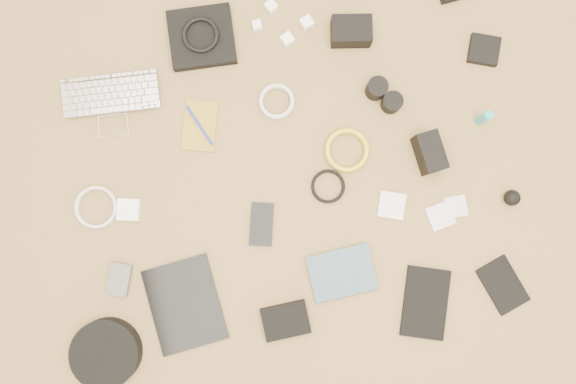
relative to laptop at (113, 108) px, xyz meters
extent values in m
cube|color=brown|center=(0.47, -0.32, -0.03)|extent=(4.00, 4.00, 0.04)
imported|color=#B3B3B7|center=(0.00, 0.00, 0.00)|extent=(0.31, 0.23, 0.02)
cube|color=black|center=(0.31, 0.15, 0.01)|extent=(0.21, 0.20, 0.03)
torus|color=black|center=(0.31, 0.15, 0.03)|extent=(0.14, 0.14, 0.01)
cube|color=white|center=(0.48, 0.16, 0.00)|extent=(0.03, 0.03, 0.03)
cube|color=white|center=(0.54, 0.20, 0.00)|extent=(0.04, 0.04, 0.03)
cube|color=white|center=(0.63, 0.13, 0.00)|extent=(0.04, 0.04, 0.03)
cube|color=white|center=(0.56, 0.09, 0.00)|extent=(0.04, 0.04, 0.03)
cube|color=black|center=(0.76, 0.07, 0.02)|extent=(0.13, 0.11, 0.07)
cube|color=olive|center=(0.25, -0.11, -0.01)|extent=(0.14, 0.18, 0.01)
cylinder|color=#132F9D|center=(0.25, -0.11, 0.00)|extent=(0.06, 0.13, 0.01)
torus|color=silver|center=(0.49, -0.09, -0.01)|extent=(0.14, 0.14, 0.01)
cylinder|color=black|center=(0.79, -0.12, 0.02)|extent=(0.08, 0.08, 0.07)
cylinder|color=black|center=(0.83, -0.17, 0.02)|extent=(0.06, 0.06, 0.06)
cube|color=black|center=(1.14, -0.07, 0.00)|extent=(0.12, 0.12, 0.02)
cube|color=white|center=(-0.01, -0.31, 0.00)|extent=(0.08, 0.08, 0.03)
torus|color=silver|center=(-0.11, -0.28, -0.01)|extent=(0.15, 0.15, 0.01)
torus|color=black|center=(0.59, -0.37, -0.01)|extent=(0.11, 0.11, 0.01)
torus|color=gold|center=(0.67, -0.28, 0.00)|extent=(0.16, 0.16, 0.02)
cube|color=black|center=(0.90, -0.34, 0.03)|extent=(0.07, 0.12, 0.09)
cylinder|color=teal|center=(1.08, -0.27, 0.03)|extent=(0.03, 0.03, 0.09)
cube|color=#505155|center=(-0.08, -0.51, 0.00)|extent=(0.09, 0.11, 0.03)
cube|color=black|center=(0.09, -0.63, -0.01)|extent=(0.22, 0.27, 0.01)
cube|color=black|center=(0.37, -0.44, -0.01)|extent=(0.10, 0.14, 0.01)
cube|color=silver|center=(0.76, -0.47, -0.01)|extent=(0.10, 0.10, 0.01)
cube|color=silver|center=(0.90, -0.53, -0.01)|extent=(0.08, 0.08, 0.01)
cube|color=silver|center=(0.95, -0.51, -0.01)|extent=(0.07, 0.07, 0.01)
sphere|color=black|center=(1.12, -0.52, 0.01)|extent=(0.06, 0.06, 0.05)
cylinder|color=black|center=(-0.16, -0.71, 0.02)|extent=(0.22, 0.22, 0.06)
cube|color=black|center=(0.38, -0.73, 0.01)|extent=(0.14, 0.10, 0.03)
imported|color=#3D5467|center=(0.57, -0.71, 0.00)|extent=(0.19, 0.15, 0.02)
cube|color=black|center=(0.79, -0.77, 0.00)|extent=(0.19, 0.24, 0.01)
cube|color=black|center=(1.03, -0.77, -0.01)|extent=(0.14, 0.18, 0.01)
camera|label=1|loc=(0.44, -0.46, 1.68)|focal=35.00mm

